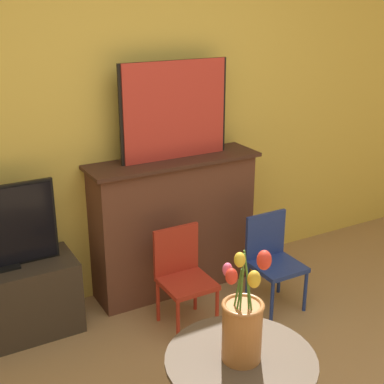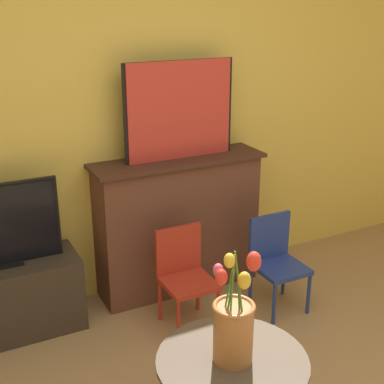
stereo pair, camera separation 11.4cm
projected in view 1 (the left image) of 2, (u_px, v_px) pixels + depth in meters
The scene contains 6 objects.
wall_back at pixel (119, 100), 3.44m from camera, with size 8.00×0.06×2.70m.
fireplace_mantel at pixel (174, 223), 3.72m from camera, with size 1.19×0.35×0.96m.
painting at pixel (175, 110), 3.46m from camera, with size 0.77×0.03×0.64m.
chair_red at pixel (183, 272), 3.34m from camera, with size 0.31×0.31×0.63m.
chair_blue at pixel (272, 256), 3.55m from camera, with size 0.31×0.31×0.63m.
vase_tulips at pixel (243, 324), 2.15m from camera, with size 0.18×0.21×0.53m.
Camera 1 is at (-1.28, -1.10, 1.98)m, focal length 50.00 mm.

